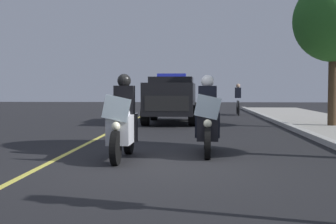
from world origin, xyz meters
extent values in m
plane|color=black|center=(0.00, 0.00, 0.00)|extent=(80.00, 80.00, 0.00)
cube|color=#E0D14C|center=(0.00, -2.18, 0.00)|extent=(48.00, 0.12, 0.01)
cylinder|color=black|center=(0.10, -0.86, 0.32)|extent=(0.64, 0.13, 0.64)
cylinder|color=black|center=(-1.40, -0.84, 0.32)|extent=(0.64, 0.15, 0.64)
cube|color=silver|center=(-0.63, -0.85, 0.62)|extent=(1.21, 0.46, 0.56)
ellipsoid|color=silver|center=(-0.58, -0.85, 0.92)|extent=(0.57, 0.33, 0.24)
cube|color=silver|center=(0.00, -0.86, 1.05)|extent=(0.07, 0.56, 0.53)
sphere|color=#F9F4CC|center=(0.06, -0.86, 0.72)|extent=(0.17, 0.17, 0.17)
sphere|color=red|center=(-0.14, -1.02, 0.98)|extent=(0.09, 0.09, 0.09)
sphere|color=#1933F2|center=(-0.13, -0.70, 0.98)|extent=(0.09, 0.09, 0.09)
cube|color=black|center=(-0.86, -0.85, 1.18)|extent=(0.29, 0.41, 0.60)
cube|color=black|center=(-0.80, -0.65, 0.62)|extent=(0.18, 0.14, 0.56)
cube|color=black|center=(-0.81, -1.05, 0.62)|extent=(0.18, 0.14, 0.56)
sphere|color=black|center=(-0.84, -0.85, 1.58)|extent=(0.28, 0.28, 0.28)
cylinder|color=black|center=(-0.71, 0.85, 0.32)|extent=(0.64, 0.13, 0.64)
cylinder|color=black|center=(-2.21, 0.88, 0.32)|extent=(0.64, 0.15, 0.64)
cube|color=black|center=(-1.44, 0.87, 0.62)|extent=(1.21, 0.46, 0.56)
ellipsoid|color=black|center=(-1.39, 0.87, 0.92)|extent=(0.57, 0.33, 0.24)
cube|color=silver|center=(-0.81, 0.85, 1.05)|extent=(0.07, 0.56, 0.53)
sphere|color=#F9F4CC|center=(-0.75, 0.85, 0.72)|extent=(0.17, 0.17, 0.17)
sphere|color=red|center=(-0.94, 0.70, 0.98)|extent=(0.09, 0.09, 0.09)
sphere|color=#1933F2|center=(-0.94, 1.02, 0.98)|extent=(0.09, 0.09, 0.09)
cube|color=black|center=(-1.67, 0.87, 1.18)|extent=(0.29, 0.41, 0.60)
cube|color=black|center=(-1.61, 1.07, 0.62)|extent=(0.18, 0.14, 0.56)
cube|color=black|center=(-1.61, 0.67, 0.62)|extent=(0.18, 0.14, 0.56)
sphere|color=white|center=(-1.65, 0.87, 1.58)|extent=(0.28, 0.28, 0.28)
cube|color=black|center=(-10.50, -0.39, 1.02)|extent=(4.94, 1.99, 1.24)
cube|color=black|center=(-10.79, -0.38, 1.72)|extent=(2.43, 1.79, 0.36)
cube|color=#2633D8|center=(-10.60, -0.39, 1.98)|extent=(0.30, 1.21, 0.14)
cube|color=black|center=(-8.10, -0.44, 0.88)|extent=(0.15, 1.62, 0.56)
cylinder|color=black|center=(-8.93, 0.48, 0.40)|extent=(0.81, 0.30, 0.80)
cylinder|color=black|center=(-8.96, -1.32, 0.40)|extent=(0.81, 0.30, 0.80)
cylinder|color=black|center=(-12.03, 0.54, 0.40)|extent=(0.81, 0.30, 0.80)
cylinder|color=black|center=(-12.06, -1.26, 0.40)|extent=(0.81, 0.30, 0.80)
cylinder|color=black|center=(-15.76, 2.89, 0.33)|extent=(0.66, 0.05, 0.66)
cylinder|color=black|center=(-16.86, 2.91, 0.33)|extent=(0.66, 0.05, 0.66)
cube|color=black|center=(-16.31, 2.90, 0.60)|extent=(1.00, 0.08, 0.36)
cube|color=black|center=(-16.36, 2.90, 1.20)|extent=(0.25, 0.32, 0.56)
sphere|color=tan|center=(-16.33, 2.90, 1.58)|extent=(0.22, 0.22, 0.22)
cylinder|color=#42301E|center=(-8.33, 5.55, 1.40)|extent=(0.34, 0.34, 2.59)
ellipsoid|color=#286023|center=(-8.33, 5.55, 3.85)|extent=(2.91, 2.91, 2.96)
camera|label=1|loc=(8.37, 0.61, 1.41)|focal=48.66mm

